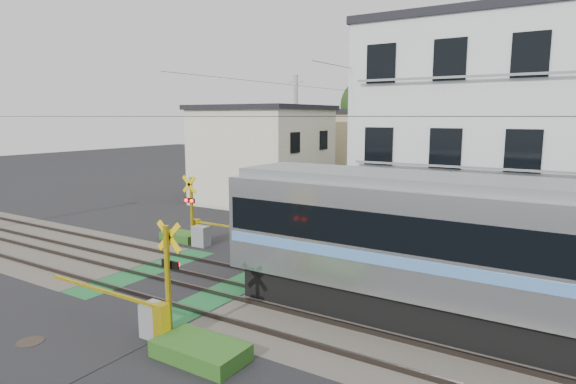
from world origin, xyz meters
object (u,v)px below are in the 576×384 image
Objects in this scene: crossing_signal_near at (156,313)px; manhole_cover at (30,342)px; apartment_block at (503,140)px; pedestrian at (435,170)px; crossing_signal_far at (200,230)px.

crossing_signal_near reaches higher than manhole_cover.
apartment_block is at bearing 60.43° from manhole_cover.
apartment_block is 17.81m from manhole_cover.
crossing_signal_near is 34.99m from pedestrian.
apartment_block reaches higher than crossing_signal_far.
crossing_signal_far is at bearing 75.71° from pedestrian.
crossing_signal_far is 7.24× the size of manhole_cover.
pedestrian is at bearing 90.02° from manhole_cover.
manhole_cover is (-8.49, -14.96, -4.64)m from apartment_block.
apartment_block is at bearing 65.78° from crossing_signal_near.
pedestrian reaches higher than manhole_cover.
manhole_cover is (2.60, -9.12, -0.70)m from crossing_signal_far.
crossing_signal_far is 13.14m from apartment_block.
crossing_signal_near is at bearing 35.15° from manhole_cover.
crossing_signal_far reaches higher than pedestrian.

